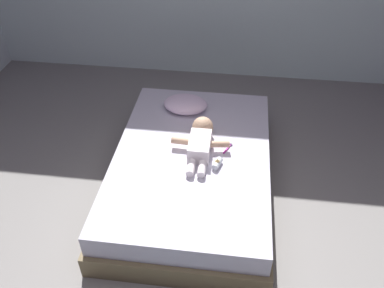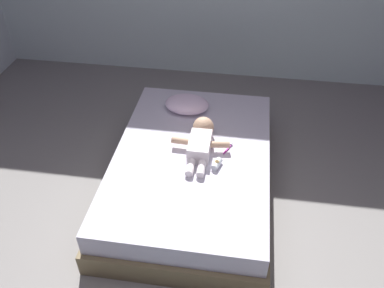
% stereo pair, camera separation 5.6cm
% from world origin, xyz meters
% --- Properties ---
extents(ground_plane, '(8.00, 8.00, 0.00)m').
position_xyz_m(ground_plane, '(0.00, 0.00, 0.00)').
color(ground_plane, gray).
extents(bed, '(1.34, 2.01, 0.39)m').
position_xyz_m(bed, '(-0.20, 0.88, 0.19)').
color(bed, brown).
rests_on(bed, ground_plane).
extents(pillow, '(0.41, 0.28, 0.16)m').
position_xyz_m(pillow, '(-0.34, 1.48, 0.47)').
color(pillow, silver).
rests_on(pillow, bed).
extents(baby, '(0.49, 0.63, 0.18)m').
position_xyz_m(baby, '(-0.14, 0.97, 0.47)').
color(baby, white).
rests_on(baby, bed).
extents(toothbrush, '(0.07, 0.14, 0.02)m').
position_xyz_m(toothbrush, '(0.10, 0.98, 0.40)').
color(toothbrush, '#B4299B').
rests_on(toothbrush, bed).
extents(baby_bottle, '(0.09, 0.12, 0.08)m').
position_xyz_m(baby_bottle, '(0.02, 0.75, 0.42)').
color(baby_bottle, white).
rests_on(baby_bottle, bed).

